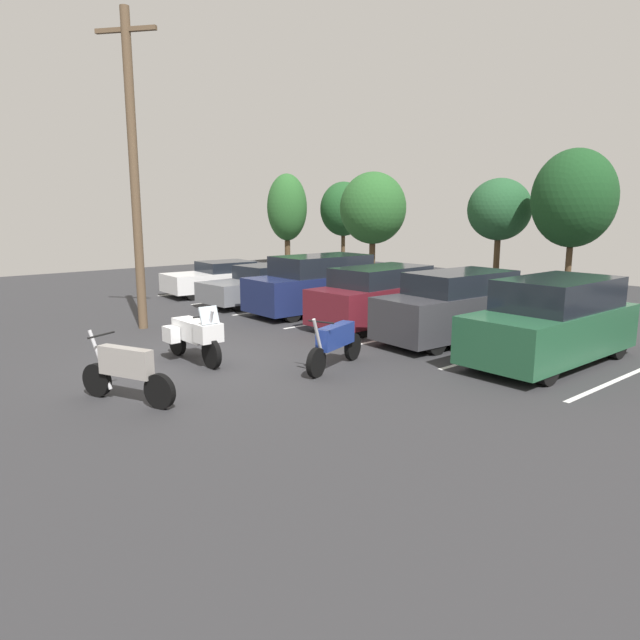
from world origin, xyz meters
TOP-DOWN VIEW (x-y plane):
  - ground at (0.00, 0.00)m, footprint 44.00×44.00m
  - motorcycle_touring at (0.09, -0.05)m, footprint 2.29×0.99m
  - motorcycle_second at (2.56, 2.07)m, footprint 0.94×2.21m
  - motorcycle_third at (1.81, -2.37)m, footprint 2.04×1.00m
  - parking_stripes at (-1.63, 6.16)m, footprint 17.45×4.78m
  - car_white at (-9.03, 5.96)m, footprint 2.16×4.48m
  - car_grey at (-5.93, 6.00)m, footprint 2.16×4.78m
  - car_navy at (-3.13, 6.27)m, footprint 2.00×4.69m
  - car_maroon at (-0.20, 6.27)m, footprint 2.09×4.52m
  - car_charcoal at (2.55, 6.43)m, footprint 2.05×4.76m
  - car_green at (5.42, 6.18)m, footprint 1.94×4.79m
  - utility_pole at (-4.42, 0.62)m, footprint 1.49×1.21m
  - tree_rear at (-10.24, 16.18)m, footprint 3.55×3.55m
  - tree_far_right at (-17.90, 16.19)m, footprint 2.54×2.54m
  - tree_center at (-16.40, 19.68)m, footprint 3.04×3.04m
  - tree_left at (-4.83, 19.75)m, footprint 3.17×3.17m
  - tree_center_right at (-0.92, 19.53)m, footprint 3.69×3.69m

SIDE VIEW (x-z plane):
  - ground at x=0.00m, z-range -0.10..0.00m
  - parking_stripes at x=-1.63m, z-range 0.00..0.01m
  - motorcycle_third at x=1.81m, z-range -0.06..1.23m
  - motorcycle_second at x=2.56m, z-range -0.04..1.23m
  - motorcycle_touring at x=0.09m, z-range -0.03..1.37m
  - car_white at x=-9.03m, z-range 0.00..1.37m
  - car_grey at x=-5.93m, z-range -0.02..1.42m
  - car_maroon at x=-0.20m, z-range 0.01..1.80m
  - car_charcoal at x=2.55m, z-range -0.01..1.85m
  - car_green at x=5.42m, z-range -0.02..1.94m
  - car_navy at x=-3.13m, z-range 0.00..1.95m
  - tree_left at x=-4.83m, z-range 0.96..6.00m
  - tree_center at x=-16.40m, z-range 0.88..6.15m
  - tree_rear at x=-10.24m, z-range 0.82..6.28m
  - tree_far_right at x=-17.90m, z-range 0.75..6.46m
  - tree_center_right at x=-0.92m, z-range 0.89..7.06m
  - utility_pole at x=-4.42m, z-range 0.16..9.04m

